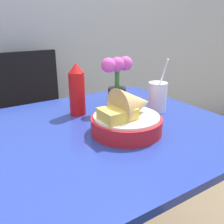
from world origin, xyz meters
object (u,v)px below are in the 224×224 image
at_px(chair_far_window, 33,116).
at_px(food_basket, 129,116).
at_px(ketchup_bottle, 77,90).
at_px(flower_vase, 117,80).
at_px(drink_cup, 157,98).

height_order(chair_far_window, food_basket, chair_far_window).
xyz_separation_m(food_basket, ketchup_bottle, (-0.07, 0.25, 0.04)).
distance_m(food_basket, flower_vase, 0.24).
distance_m(ketchup_bottle, drink_cup, 0.33).
bearing_deg(chair_far_window, food_basket, -84.03).
relative_size(drink_cup, flower_vase, 0.99).
xyz_separation_m(food_basket, flower_vase, (0.09, 0.21, 0.07)).
xyz_separation_m(ketchup_bottle, flower_vase, (0.16, -0.03, 0.02)).
distance_m(chair_far_window, drink_cup, 0.87).
relative_size(chair_far_window, food_basket, 3.94).
height_order(chair_far_window, drink_cup, drink_cup).
height_order(food_basket, flower_vase, flower_vase).
bearing_deg(chair_far_window, flower_vase, -74.22).
height_order(chair_far_window, ketchup_bottle, ketchup_bottle).
distance_m(food_basket, ketchup_bottle, 0.26).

